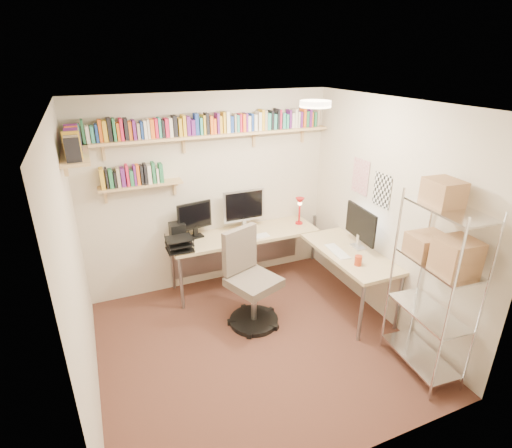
# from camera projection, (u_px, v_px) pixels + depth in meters

# --- Properties ---
(ground) EXTENTS (3.20, 3.20, 0.00)m
(ground) POSITION_uv_depth(u_px,v_px,m) (256.00, 344.00, 4.32)
(ground) COLOR #42241C
(ground) RESTS_ON ground
(room_shell) EXTENTS (3.24, 3.04, 2.52)m
(room_shell) POSITION_uv_depth(u_px,v_px,m) (256.00, 211.00, 3.72)
(room_shell) COLOR beige
(room_shell) RESTS_ON ground
(wall_shelves) EXTENTS (3.12, 1.09, 0.80)m
(wall_shelves) POSITION_uv_depth(u_px,v_px,m) (177.00, 138.00, 4.48)
(wall_shelves) COLOR #DBAE7B
(wall_shelves) RESTS_ON ground
(corner_desk) EXTENTS (2.31, 1.95, 1.30)m
(corner_desk) POSITION_uv_depth(u_px,v_px,m) (262.00, 240.00, 5.03)
(corner_desk) COLOR #C6B580
(corner_desk) RESTS_ON ground
(office_chair) EXTENTS (0.65, 0.65, 1.13)m
(office_chair) POSITION_uv_depth(u_px,v_px,m) (250.00, 285.00, 4.53)
(office_chair) COLOR black
(office_chair) RESTS_ON ground
(wire_rack) EXTENTS (0.45, 0.81, 1.92)m
(wire_rack) POSITION_uv_depth(u_px,v_px,m) (441.00, 251.00, 3.50)
(wire_rack) COLOR silver
(wire_rack) RESTS_ON ground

